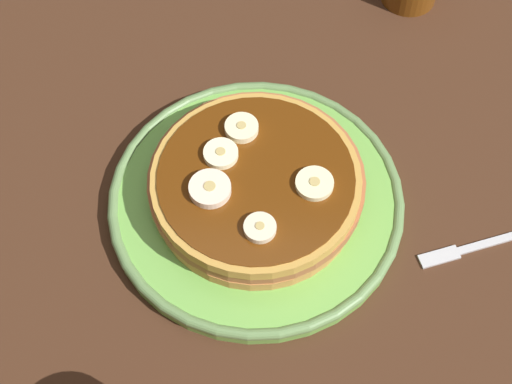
# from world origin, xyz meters

# --- Properties ---
(ground_plane) EXTENTS (1.40, 1.40, 0.03)m
(ground_plane) POSITION_xyz_m (0.00, 0.00, -0.01)
(ground_plane) COLOR #422616
(plate) EXTENTS (0.26, 0.26, 0.02)m
(plate) POSITION_xyz_m (0.00, 0.00, 0.01)
(plate) COLOR #72B74C
(plate) RESTS_ON ground_plane
(pancake_stack) EXTENTS (0.19, 0.19, 0.04)m
(pancake_stack) POSITION_xyz_m (-0.00, -0.00, 0.03)
(pancake_stack) COLOR #C38444
(pancake_stack) RESTS_ON plate
(banana_slice_0) EXTENTS (0.03, 0.03, 0.01)m
(banana_slice_0) POSITION_xyz_m (0.01, 0.05, 0.05)
(banana_slice_0) COLOR #F9F2B9
(banana_slice_0) RESTS_ON pancake_stack
(banana_slice_1) EXTENTS (0.03, 0.03, 0.01)m
(banana_slice_1) POSITION_xyz_m (0.02, -0.04, 0.05)
(banana_slice_1) COLOR #F9E3C6
(banana_slice_1) RESTS_ON pancake_stack
(banana_slice_2) EXTENTS (0.03, 0.03, 0.01)m
(banana_slice_2) POSITION_xyz_m (-0.05, -0.01, 0.05)
(banana_slice_2) COLOR #FBECBA
(banana_slice_2) RESTS_ON pancake_stack
(banana_slice_3) EXTENTS (0.03, 0.03, 0.01)m
(banana_slice_3) POSITION_xyz_m (0.05, 0.01, 0.05)
(banana_slice_3) COLOR #F1E3BF
(banana_slice_3) RESTS_ON pancake_stack
(banana_slice_4) EXTENTS (0.03, 0.03, 0.01)m
(banana_slice_4) POSITION_xyz_m (-0.02, -0.03, 0.05)
(banana_slice_4) COLOR #FBF4C4
(banana_slice_4) RESTS_ON pancake_stack
(fork) EXTENTS (0.05, 0.13, 0.01)m
(fork) POSITION_xyz_m (0.03, 0.19, 0.00)
(fork) COLOR silver
(fork) RESTS_ON ground_plane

